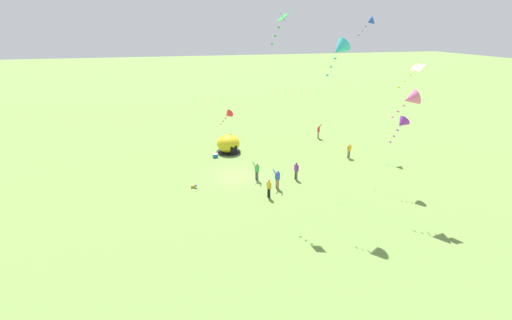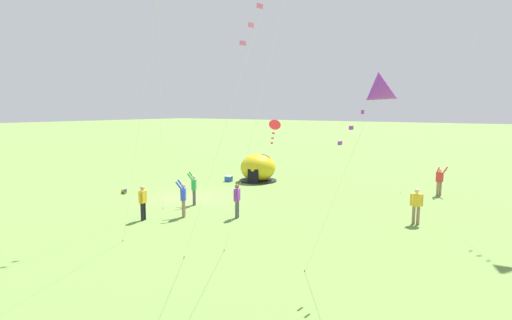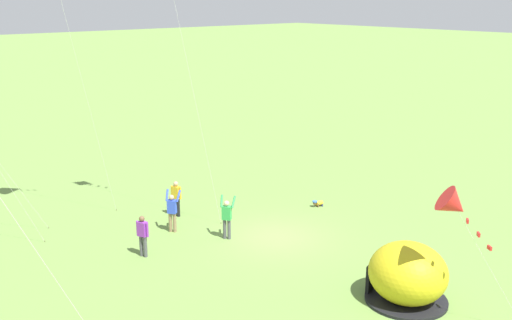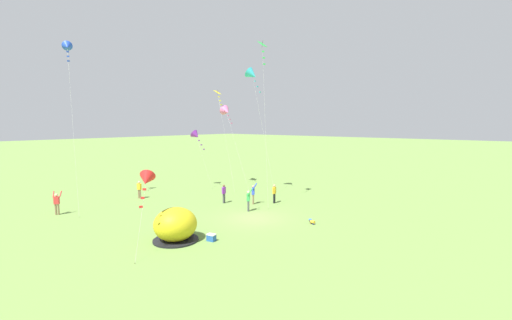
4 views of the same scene
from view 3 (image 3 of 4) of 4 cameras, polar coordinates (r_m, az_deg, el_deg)
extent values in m
plane|color=olive|center=(26.16, 1.98, -7.34)|extent=(300.00, 300.00, 0.00)
ellipsoid|color=gold|center=(21.22, 14.27, -10.38)|extent=(2.70, 2.60, 2.10)
cylinder|color=black|center=(21.67, 14.09, -12.77)|extent=(2.81, 2.81, 0.10)
cube|color=black|center=(21.78, 10.93, -10.93)|extent=(0.36, 0.80, 1.10)
cube|color=#2659B2|center=(23.59, 13.79, -9.94)|extent=(0.45, 0.58, 0.38)
cube|color=white|center=(23.50, 13.82, -9.45)|extent=(0.46, 0.59, 0.06)
cylinder|color=gold|center=(29.92, 6.05, -4.09)|extent=(0.30, 0.37, 0.22)
sphere|color=brown|center=(29.78, 5.62, -4.11)|extent=(0.19, 0.19, 0.19)
cylinder|color=#3F72CC|center=(29.75, 5.63, -3.95)|extent=(0.24, 0.24, 0.06)
cylinder|color=brown|center=(29.81, 5.95, -4.34)|extent=(0.07, 0.07, 0.17)
cylinder|color=brown|center=(29.97, 5.75, -4.22)|extent=(0.07, 0.07, 0.17)
cylinder|color=navy|center=(29.95, 6.32, -4.29)|extent=(0.09, 0.09, 0.13)
cylinder|color=navy|center=(30.08, 6.16, -4.20)|extent=(0.09, 0.09, 0.13)
cylinder|color=black|center=(28.57, -7.41, -4.52)|extent=(0.15, 0.15, 0.88)
cylinder|color=black|center=(28.69, -7.73, -4.45)|extent=(0.15, 0.15, 0.88)
cube|color=gold|center=(28.39, -7.62, -3.08)|extent=(0.44, 0.35, 0.60)
sphere|color=tan|center=(28.25, -7.65, -2.25)|extent=(0.22, 0.22, 0.22)
cylinder|color=gold|center=(28.24, -7.22, -3.16)|extent=(0.09, 0.09, 0.58)
cylinder|color=gold|center=(28.53, -8.02, -2.99)|extent=(0.09, 0.09, 0.58)
cylinder|color=#8C7251|center=(26.83, -8.15, -5.89)|extent=(0.15, 0.15, 0.88)
cylinder|color=#8C7251|center=(26.76, -7.75, -5.93)|extent=(0.15, 0.15, 0.88)
cube|color=blue|center=(26.54, -8.01, -4.42)|extent=(0.45, 0.42, 0.60)
sphere|color=tan|center=(26.39, -8.05, -3.54)|extent=(0.22, 0.22, 0.22)
cylinder|color=blue|center=(26.61, -8.46, -3.33)|extent=(0.33, 0.33, 0.50)
cylinder|color=blue|center=(26.42, -7.40, -3.42)|extent=(0.25, 0.38, 0.50)
cylinder|color=#4C4C51|center=(25.88, -3.00, -6.56)|extent=(0.15, 0.15, 0.88)
cylinder|color=#4C4C51|center=(25.82, -2.58, -6.61)|extent=(0.15, 0.15, 0.88)
cube|color=green|center=(25.58, -2.81, -5.05)|extent=(0.45, 0.41, 0.60)
sphere|color=beige|center=(25.43, -2.83, -4.14)|extent=(0.22, 0.22, 0.22)
cylinder|color=green|center=(25.63, -3.29, -3.91)|extent=(0.33, 0.33, 0.50)
cylinder|color=green|center=(25.49, -2.16, -4.02)|extent=(0.24, 0.38, 0.50)
cylinder|color=#4C4C51|center=(24.51, -10.50, -8.11)|extent=(0.15, 0.15, 0.88)
cylinder|color=#4C4C51|center=(24.63, -10.87, -8.01)|extent=(0.15, 0.15, 0.88)
cube|color=purple|center=(24.29, -10.77, -6.46)|extent=(0.44, 0.36, 0.60)
sphere|color=brown|center=(24.13, -10.82, -5.51)|extent=(0.22, 0.22, 0.22)
cylinder|color=purple|center=(24.14, -10.31, -6.57)|extent=(0.09, 0.09, 0.58)
cylinder|color=purple|center=(24.44, -11.23, -6.34)|extent=(0.09, 0.09, 0.58)
cylinder|color=brown|center=(27.17, -19.47, -7.30)|extent=(0.03, 0.03, 0.06)
cylinder|color=silver|center=(19.99, 21.39, -9.62)|extent=(1.87, 1.63, 4.04)
cone|color=red|center=(18.99, 18.36, -4.08)|extent=(1.45, 1.43, 1.16)
cube|color=red|center=(19.24, 19.49, -5.49)|extent=(0.17, 0.20, 0.12)
cube|color=red|center=(19.46, 20.43, -6.66)|extent=(0.18, 0.18, 0.12)
cube|color=red|center=(19.70, 21.35, -7.80)|extent=(0.20, 0.16, 0.12)
cylinder|color=brown|center=(28.65, -19.15, -6.10)|extent=(0.03, 0.03, 0.06)
cylinder|color=silver|center=(27.76, -16.01, 6.44)|extent=(0.56, 2.59, 12.14)
cylinder|color=brown|center=(30.02, -13.16, -4.64)|extent=(0.03, 0.03, 0.06)
cylinder|color=silver|center=(26.00, -6.45, 8.66)|extent=(1.63, 2.00, 14.20)
cylinder|color=brown|center=(27.65, -3.35, -6.01)|extent=(0.03, 0.03, 0.06)
camera|label=1|loc=(52.54, -16.84, 18.54)|focal=24.00mm
camera|label=2|loc=(35.53, -41.83, 3.94)|focal=28.00mm
camera|label=4|loc=(33.26, 52.52, 4.55)|focal=24.00mm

